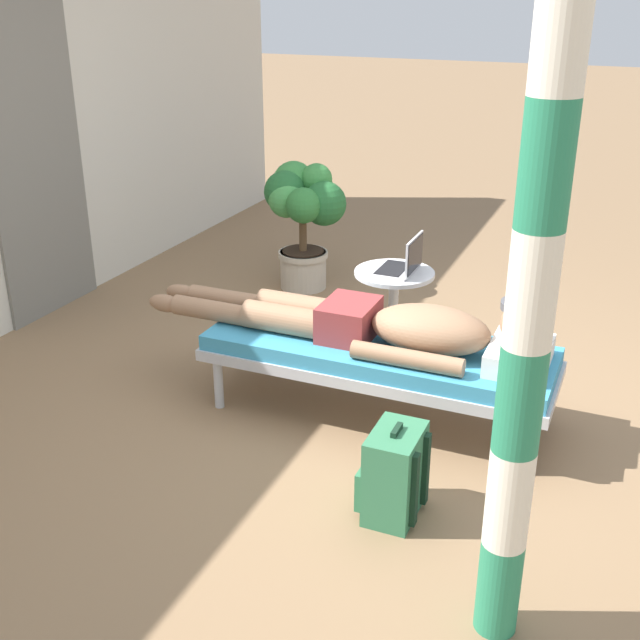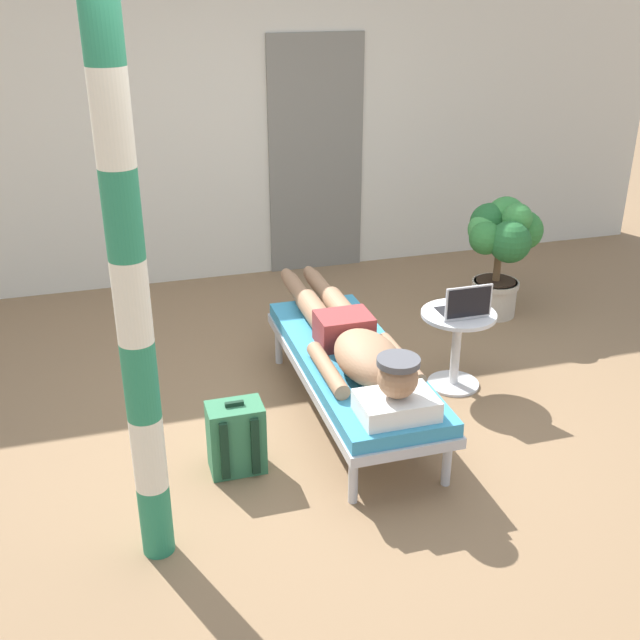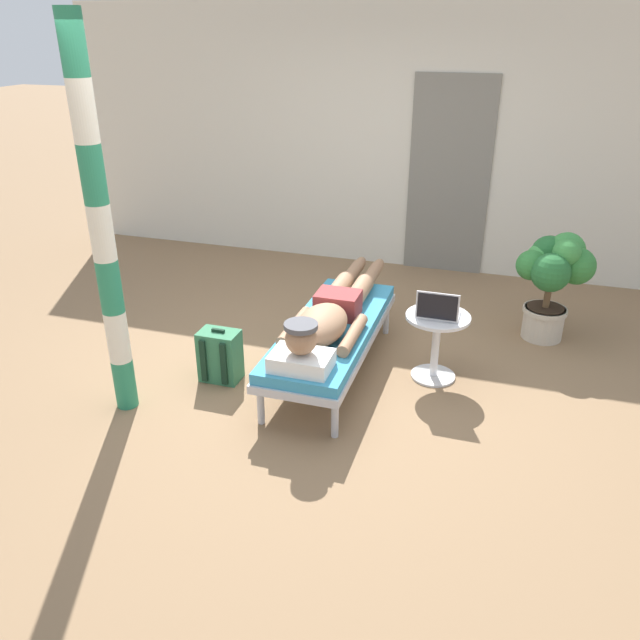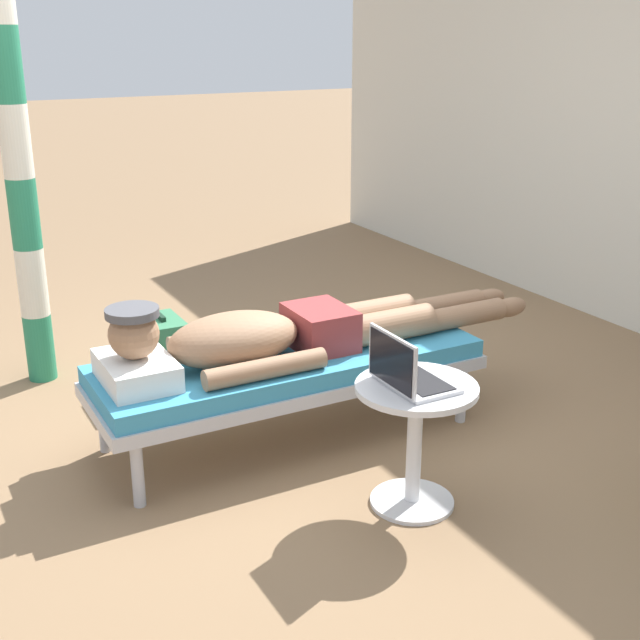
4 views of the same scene
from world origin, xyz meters
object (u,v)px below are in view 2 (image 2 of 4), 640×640
object	(u,v)px
laptop	(463,307)
side_table	(457,336)
person_reclining	(354,342)
porch_post	(132,301)
potted_plant	(502,242)
backpack	(236,438)
lounge_chair	(352,366)

from	to	relation	value
laptop	side_table	bearing A→B (deg)	90.00
person_reclining	porch_post	size ratio (longest dim) A/B	0.84
person_reclining	potted_plant	distance (m)	1.97
backpack	porch_post	world-z (taller)	porch_post
laptop	porch_post	bearing A→B (deg)	-153.67
laptop	porch_post	size ratio (longest dim) A/B	0.12
lounge_chair	side_table	distance (m)	0.79
side_table	potted_plant	distance (m)	1.28
backpack	potted_plant	size ratio (longest dim) A/B	0.46
side_table	laptop	distance (m)	0.23
person_reclining	porch_post	distance (m)	1.70
porch_post	laptop	bearing A→B (deg)	26.33
backpack	person_reclining	bearing A→B (deg)	21.62
person_reclining	backpack	distance (m)	0.90
person_reclining	backpack	bearing A→B (deg)	-158.38
backpack	side_table	bearing A→B (deg)	18.39
laptop	potted_plant	size ratio (longest dim) A/B	0.34
lounge_chair	porch_post	bearing A→B (deg)	-144.93
potted_plant	backpack	bearing A→B (deg)	-148.07
porch_post	potted_plant	bearing A→B (deg)	35.29
porch_post	side_table	bearing A→B (deg)	27.48
side_table	porch_post	world-z (taller)	porch_post
side_table	potted_plant	world-z (taller)	potted_plant
person_reclining	side_table	size ratio (longest dim) A/B	4.15
potted_plant	porch_post	bearing A→B (deg)	-144.71
side_table	porch_post	distance (m)	2.47
lounge_chair	person_reclining	world-z (taller)	person_reclining
potted_plant	side_table	bearing A→B (deg)	-130.39
laptop	porch_post	xyz separation A→B (m)	(-2.03, -1.01, 0.70)
person_reclining	potted_plant	bearing A→B (deg)	36.30
lounge_chair	laptop	size ratio (longest dim) A/B	5.83
person_reclining	side_table	bearing A→B (deg)	15.00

